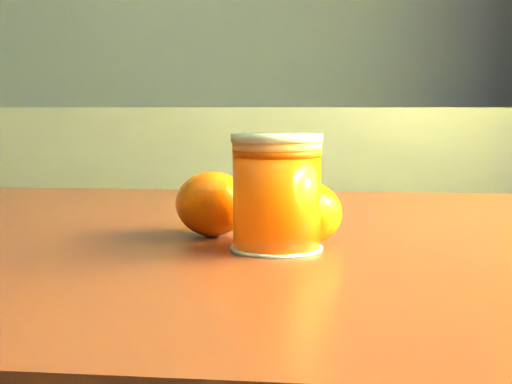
{
  "coord_description": "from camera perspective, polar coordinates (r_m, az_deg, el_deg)",
  "views": [
    {
      "loc": [
        0.85,
        -0.32,
        0.89
      ],
      "look_at": [
        0.89,
        0.26,
        0.83
      ],
      "focal_mm": 50.0,
      "sensor_mm": 36.0,
      "label": 1
    }
  ],
  "objects": [
    {
      "name": "table",
      "position": [
        0.69,
        4.06,
        -11.64
      ],
      "size": [
        1.15,
        0.9,
        0.78
      ],
      "rotation": [
        0.0,
        0.0,
        -0.17
      ],
      "color": "maroon",
      "rests_on": "ground"
    },
    {
      "name": "orange_front",
      "position": [
        0.65,
        -3.52,
        -0.93
      ],
      "size": [
        0.07,
        0.07,
        0.06
      ],
      "primitive_type": "ellipsoid",
      "rotation": [
        0.0,
        0.0,
        -0.0
      ],
      "color": "#FF6005",
      "rests_on": "table"
    },
    {
      "name": "juice_glass",
      "position": [
        0.58,
        1.67,
        -0.08
      ],
      "size": [
        0.08,
        0.08,
        0.09
      ],
      "rotation": [
        0.0,
        0.0,
        -0.34
      ],
      "color": "#E94E04",
      "rests_on": "table"
    },
    {
      "name": "orange_back",
      "position": [
        0.61,
        4.03,
        -1.66
      ],
      "size": [
        0.08,
        0.08,
        0.05
      ],
      "primitive_type": "ellipsoid",
      "rotation": [
        0.0,
        0.0,
        -0.3
      ],
      "color": "#FF6005",
      "rests_on": "table"
    }
  ]
}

